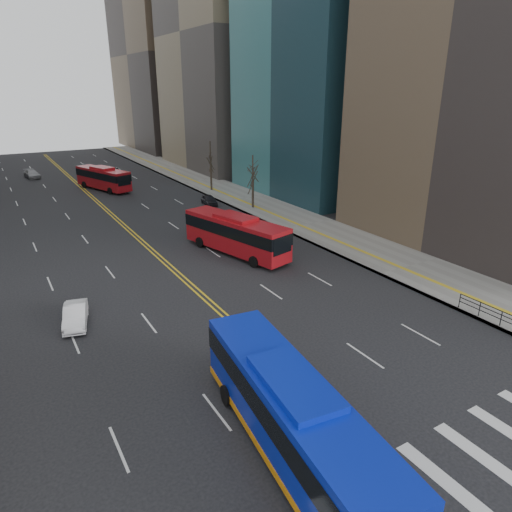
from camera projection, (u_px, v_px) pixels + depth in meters
ground at (420, 490)px, 17.33m from camera, size 220.00×220.00×0.00m
sidewalk_right at (244, 198)px, 61.92m from camera, size 7.00×130.00×0.15m
crosswalk at (420, 490)px, 17.33m from camera, size 26.70×4.00×0.01m
centerline at (95, 200)px, 61.63m from camera, size 0.55×100.00×0.01m
office_towers at (53, 14)px, 64.19m from camera, size 83.00×134.00×58.00m
pedestrian_railing at (502, 316)px, 28.71m from camera, size 0.06×6.06×1.02m
street_trees at (56, 202)px, 40.03m from camera, size 35.20×47.20×7.60m
blue_bus at (293, 416)px, 18.36m from camera, size 4.19×13.12×3.73m
red_bus_near at (236, 232)px, 41.18m from camera, size 5.38×11.66×3.60m
red_bus_far at (103, 177)px, 66.80m from camera, size 5.81×10.83×3.38m
car_white at (75, 315)px, 29.19m from camera, size 2.24×4.10×1.28m
car_dark_mid at (209, 200)px, 58.72m from camera, size 2.00×3.84×1.25m
car_silver at (32, 174)px, 75.82m from camera, size 2.46×4.78×1.32m
car_dark_far at (116, 171)px, 78.79m from camera, size 2.65×4.28×1.10m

